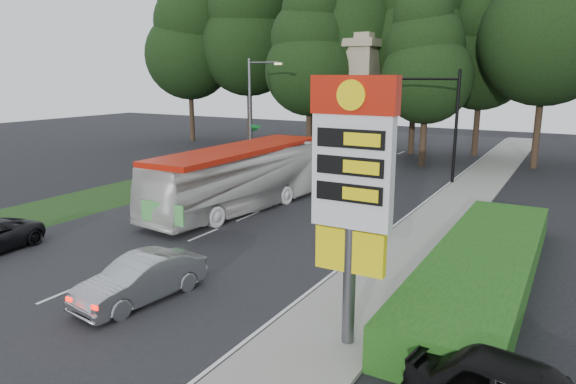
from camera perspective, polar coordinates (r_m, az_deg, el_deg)
The scene contains 20 objects.
ground at distance 18.01m, azimuth -24.84°, elevation -10.73°, with size 120.00×120.00×0.00m, color black.
road_surface at distance 26.27m, azimuth -3.22°, elevation -2.23°, with size 14.00×80.00×0.02m, color black.
sidewalk_right at distance 22.94m, azimuth 14.96°, elevation -4.79°, with size 3.00×80.00×0.12m, color gray.
grass_verge_left at distance 36.54m, azimuth -10.64°, elevation 1.87°, with size 5.00×50.00×0.02m, color #193814.
hedge at distance 18.50m, azimuth 20.84°, elevation -7.75°, with size 3.00×14.00×1.20m, color #1B4E14.
gas_station_pylon at distance 12.41m, azimuth 7.14°, elevation 1.62°, with size 2.10×0.45×6.85m.
traffic_signal_mast at distance 34.31m, azimuth 16.12°, elevation 8.75°, with size 6.10×0.35×7.20m.
streetlight_signs at distance 37.65m, azimuth -3.97°, elevation 9.18°, with size 2.75×0.98×8.00m.
monument at distance 42.37m, azimuth 7.90°, elevation 10.40°, with size 3.00×3.00×10.05m.
tree_far_west at distance 55.55m, azimuth -10.99°, elevation 16.61°, with size 8.96×8.96×17.60m.
tree_west_mid at distance 53.60m, azimuth -4.44°, elevation 18.02°, with size 9.80×9.80×19.25m.
tree_west_near at distance 52.14m, azimuth 2.59°, elevation 16.35°, with size 8.40×8.40×16.50m.
tree_center_left at distance 46.56m, azimuth 6.02°, elevation 19.19°, with size 10.08×10.08×19.80m.
tree_center_right at distance 46.27m, azimuth 14.20°, elevation 17.68°, with size 9.24×9.24×18.15m.
tree_east_near at distance 47.00m, azimuth 20.89°, elevation 15.52°, with size 8.12×8.12×15.95m.
tree_east_mid at distance 42.59m, azimuth 27.11°, elevation 17.61°, with size 9.52×9.52×18.70m.
tree_monument_left at distance 43.14m, azimuth 2.42°, elevation 15.30°, with size 7.28×7.28×14.30m.
tree_monument_right at distance 40.13m, azimuth 15.27°, elevation 14.10°, with size 6.72×6.72×13.20m.
transit_bus at distance 26.48m, azimuth -5.31°, elevation 1.46°, with size 2.74×11.73×3.27m, color white.
sedan_silver at distance 16.68m, azimuth -16.03°, elevation -9.27°, with size 1.49×4.28×1.41m, color #989A9F.
Camera 1 is at (13.86, -9.25, 6.85)m, focal length 32.00 mm.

